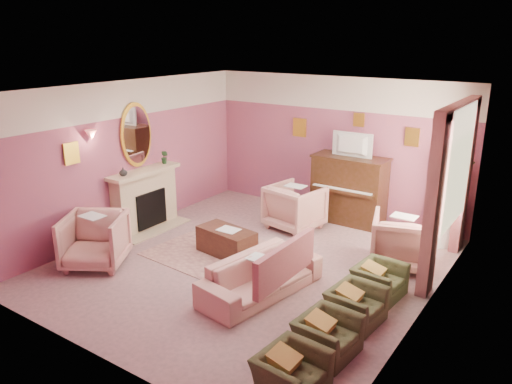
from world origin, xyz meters
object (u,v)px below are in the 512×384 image
Objects in this scene: piano at (349,190)px; floral_armchair_right at (402,238)px; coffee_table at (227,242)px; olive_chair_b at (328,330)px; floral_armchair_front at (94,238)px; olive_chair_a at (292,367)px; sofa at (261,269)px; side_table at (441,225)px; olive_chair_c at (356,300)px; olive_chair_d at (380,276)px; television at (351,143)px; floral_armchair_left at (295,205)px.

floral_armchair_right is at bearing -41.76° from piano.
olive_chair_b reaches higher than coffee_table.
floral_armchair_front reaches higher than olive_chair_a.
olive_chair_a is at bearing -11.46° from floral_armchair_front.
sofa is (1.23, -0.80, 0.16)m from coffee_table.
sofa is at bearing -116.37° from side_table.
floral_armchair_front is at bearing -134.14° from coffee_table.
floral_armchair_front is at bearing -121.52° from piano.
olive_chair_d is at bearing 90.00° from olive_chair_c.
television is 1.57m from floral_armchair_left.
olive_chair_a is (4.13, -0.84, -0.17)m from floral_armchair_front.
floral_armchair_left is at bearing 133.64° from olive_chair_c.
sofa is 2.02× the size of floral_armchair_left.
side_table reaches higher than olive_chair_a.
floral_armchair_right is (1.54, -1.37, -0.17)m from piano.
floral_armchair_front is at bearing 179.76° from olive_chair_b.
floral_armchair_right is 4.90m from floral_armchair_front.
coffee_table is (-1.05, -2.54, -1.38)m from television.
olive_chair_b is (0.00, 0.82, 0.00)m from olive_chair_a.
floral_armchair_front is (-1.48, -1.52, 0.25)m from coffee_table.
side_table is at bearing -1.18° from television.
olive_chair_a is 0.82m from olive_chair_b.
floral_armchair_left is at bearing 109.45° from sofa.
coffee_table is 1.40× the size of olive_chair_a.
sofa is 2.70× the size of olive_chair_d.
olive_chair_d is at bearing -34.70° from floral_armchair_left.
olive_chair_a and olive_chair_d have the same top height.
floral_armchair_right reaches higher than side_table.
coffee_table is at bearing -111.98° from piano.
floral_armchair_left reaches higher than olive_chair_b.
floral_armchair_right is 2.77m from olive_chair_b.
coffee_table is at bearing -101.70° from floral_armchair_left.
floral_armchair_front is 4.21m from olive_chair_c.
olive_chair_a is at bearing -88.94° from floral_armchair_right.
piano reaches higher than olive_chair_a.
olive_chair_c is (2.30, -2.41, -0.17)m from floral_armchair_left.
piano is 1.75× the size of television.
television is 0.80× the size of coffee_table.
olive_chair_d is at bearing 90.00° from olive_chair_b.
coffee_table is 1.05× the size of floral_armchair_front.
television reaches higher than floral_armchair_left.
floral_armchair_front is (-2.53, -4.07, -1.12)m from television.
sofa is 1.68m from olive_chair_d.
floral_armchair_front is at bearing 168.54° from olive_chair_a.
piano is 2.00× the size of side_table.
floral_armchair_left and floral_armchair_right have the same top height.
sofa is 3.69m from side_table.
floral_armchair_front is at bearing -145.97° from floral_armchair_right.
floral_armchair_left is 3.34m from olive_chair_c.
olive_chair_d is 2.42m from side_table.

